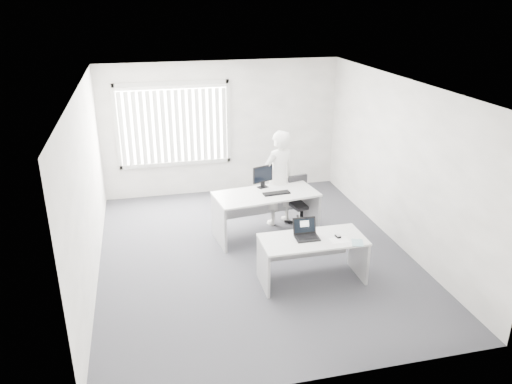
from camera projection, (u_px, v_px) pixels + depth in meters
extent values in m
plane|color=#45454B|center=(254.00, 254.00, 8.32)|extent=(6.00, 6.00, 0.00)
cube|color=white|center=(222.00, 128.00, 10.52)|extent=(5.00, 0.02, 2.80)
cube|color=white|center=(321.00, 272.00, 5.09)|extent=(5.00, 0.02, 2.80)
cube|color=white|center=(87.00, 189.00, 7.27)|extent=(0.02, 6.00, 2.80)
cube|color=white|center=(399.00, 163.00, 8.34)|extent=(0.02, 6.00, 2.80)
cube|color=silver|center=(254.00, 85.00, 7.29)|extent=(5.00, 6.00, 0.02)
cube|color=#B5B5B1|center=(174.00, 125.00, 10.21)|extent=(2.32, 0.06, 1.76)
cube|color=silver|center=(313.00, 239.00, 7.31)|extent=(1.54, 0.72, 0.03)
cube|color=#A4A4A6|center=(263.00, 266.00, 7.28)|extent=(0.04, 0.66, 0.67)
cube|color=#A4A4A6|center=(359.00, 255.00, 7.61)|extent=(0.04, 0.66, 0.67)
cube|color=silver|center=(266.00, 194.00, 8.69)|extent=(1.87, 1.06, 0.03)
cube|color=#A4A4A6|center=(219.00, 223.00, 8.55)|extent=(0.15, 0.77, 0.78)
cube|color=#A4A4A6|center=(310.00, 208.00, 9.13)|extent=(0.15, 0.77, 0.78)
cylinder|color=black|center=(301.00, 223.00, 9.39)|extent=(0.62, 0.62, 0.07)
cylinder|color=black|center=(302.00, 215.00, 9.33)|extent=(0.06, 0.06, 0.40)
cube|color=black|center=(302.00, 205.00, 9.25)|extent=(0.48, 0.48, 0.06)
cube|color=black|center=(297.00, 187.00, 9.30)|extent=(0.39, 0.13, 0.48)
imported|color=silver|center=(279.00, 178.00, 9.14)|extent=(0.77, 0.64, 1.80)
cube|color=white|center=(339.00, 240.00, 7.27)|extent=(0.28, 0.20, 0.00)
cube|color=white|center=(358.00, 243.00, 7.18)|extent=(0.23, 0.26, 0.01)
cube|color=black|center=(276.00, 193.00, 8.65)|extent=(0.49, 0.20, 0.02)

